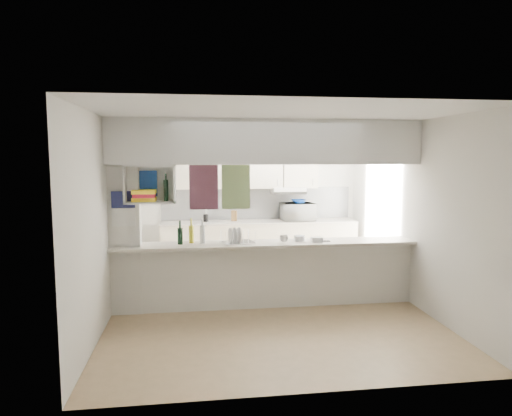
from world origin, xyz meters
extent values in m
plane|color=#9A7F59|center=(0.00, 0.00, 0.00)|extent=(4.80, 4.80, 0.00)
plane|color=white|center=(0.00, 0.00, 2.60)|extent=(4.80, 4.80, 0.00)
plane|color=silver|center=(0.00, 2.40, 1.30)|extent=(4.20, 0.00, 4.20)
plane|color=silver|center=(-2.10, 0.00, 1.30)|extent=(0.00, 4.80, 4.80)
plane|color=silver|center=(2.10, 0.00, 1.30)|extent=(0.00, 4.80, 4.80)
cube|color=silver|center=(0.00, 0.00, 0.44)|extent=(4.20, 0.15, 0.88)
cube|color=#B9AFA2|center=(0.00, 0.00, 0.90)|extent=(4.20, 0.50, 0.04)
cube|color=white|center=(0.00, 0.00, 2.30)|extent=(4.20, 0.50, 0.60)
cube|color=silver|center=(-1.90, 0.00, 1.30)|extent=(0.40, 0.18, 2.60)
cube|color=#191E4C|center=(-1.90, -0.10, 1.55)|extent=(0.30, 0.01, 0.22)
cube|color=white|center=(-1.90, -0.10, 1.32)|extent=(0.30, 0.01, 0.24)
cube|color=#341726|center=(-0.85, 0.22, 1.68)|extent=(0.40, 0.02, 0.62)
cube|color=#165D64|center=(-0.40, 0.22, 1.68)|extent=(0.40, 0.02, 0.62)
cube|color=white|center=(-1.55, -0.10, 1.51)|extent=(0.65, 0.35, 0.02)
cube|color=white|center=(-1.55, -0.10, 1.99)|extent=(0.65, 0.35, 0.02)
cube|color=white|center=(-1.55, 0.06, 1.75)|extent=(0.65, 0.02, 0.50)
cube|color=white|center=(-1.86, -0.10, 1.75)|extent=(0.02, 0.35, 0.50)
cube|color=white|center=(-1.24, -0.10, 1.75)|extent=(0.02, 0.35, 0.50)
cube|color=yellow|center=(-1.63, -0.10, 1.55)|extent=(0.30, 0.24, 0.05)
cube|color=red|center=(-1.63, -0.10, 1.60)|extent=(0.28, 0.22, 0.05)
cube|color=yellow|center=(-1.63, -0.10, 1.65)|extent=(0.30, 0.24, 0.05)
cube|color=navy|center=(-1.60, 0.02, 1.75)|extent=(0.26, 0.02, 0.34)
cylinder|color=black|center=(-1.35, -0.10, 1.67)|extent=(0.06, 0.06, 0.28)
cube|color=silver|center=(0.20, 2.10, 0.45)|extent=(3.60, 0.60, 0.90)
cube|color=#B9AFA2|center=(0.20, 2.10, 0.91)|extent=(3.60, 0.63, 0.03)
cube|color=silver|center=(0.20, 2.38, 1.22)|extent=(3.60, 0.03, 0.60)
cube|color=silver|center=(0.00, 2.23, 1.88)|extent=(2.62, 0.34, 0.72)
cube|color=white|center=(0.75, 2.16, 1.48)|extent=(0.60, 0.46, 0.12)
cube|color=silver|center=(0.75, 1.93, 1.45)|extent=(0.60, 0.02, 0.05)
imported|color=white|center=(0.92, 2.06, 1.08)|extent=(0.63, 0.46, 0.33)
imported|color=navy|center=(0.93, 2.05, 1.28)|extent=(0.27, 0.27, 0.07)
cube|color=silver|center=(-0.39, 0.02, 0.93)|extent=(0.48, 0.40, 0.01)
cylinder|color=white|center=(-0.50, 0.00, 1.04)|extent=(0.06, 0.21, 0.21)
cylinder|color=white|center=(-0.43, 0.01, 1.04)|extent=(0.06, 0.21, 0.21)
cylinder|color=white|center=(-0.37, 0.02, 1.04)|extent=(0.06, 0.21, 0.21)
imported|color=white|center=(0.24, -0.07, 0.98)|extent=(0.13, 0.13, 0.09)
cylinder|color=black|center=(-1.18, 0.02, 1.03)|extent=(0.07, 0.07, 0.22)
cylinder|color=black|center=(-1.18, 0.02, 1.20)|extent=(0.03, 0.03, 0.10)
cylinder|color=#A29B1B|center=(-1.03, 0.10, 1.04)|extent=(0.07, 0.07, 0.24)
cylinder|color=#A29B1B|center=(-1.03, 0.10, 1.21)|extent=(0.03, 0.03, 0.10)
cylinder|color=silver|center=(-0.88, 0.02, 1.05)|extent=(0.07, 0.07, 0.26)
cylinder|color=silver|center=(-0.88, 0.02, 1.23)|extent=(0.03, 0.03, 0.10)
cylinder|color=silver|center=(0.48, 0.04, 0.96)|extent=(0.16, 0.16, 0.08)
cube|color=silver|center=(0.70, -0.06, 0.95)|extent=(0.16, 0.11, 0.07)
cube|color=black|center=(0.83, -0.03, 0.93)|extent=(0.14, 0.07, 0.01)
cylinder|color=black|center=(-0.78, 2.15, 0.99)|extent=(0.10, 0.10, 0.13)
cube|color=brown|center=(-0.26, 2.18, 1.02)|extent=(0.11, 0.10, 0.19)
camera|label=1|loc=(-0.98, -6.16, 2.11)|focal=32.00mm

